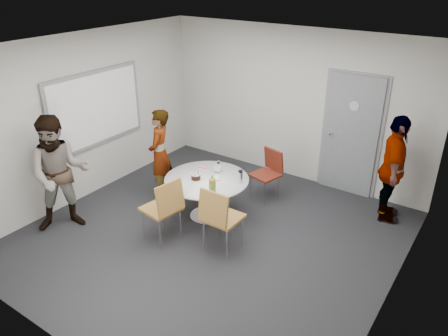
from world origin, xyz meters
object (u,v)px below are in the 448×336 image
Objects in this scene: person_main at (160,154)px; person_right at (393,169)px; person_left at (60,174)px; whiteboard at (96,109)px; table at (208,184)px; chair_far at (269,169)px; door at (351,136)px; chair_near_left at (165,205)px; chair_near_right at (219,214)px.

person_right is (3.39, 1.40, 0.08)m from person_main.
person_left is (-0.51, -1.56, 0.12)m from person_main.
whiteboard is at bearing 95.20° from person_right.
chair_far is (0.46, 1.10, -0.06)m from table.
person_right is (2.30, 1.54, 0.26)m from table.
door is at bearing 55.08° from table.
person_main reaches higher than table.
chair_near_left is at bearing -18.04° from whiteboard.
chair_far is at bearing -0.33° from person_left.
table is 1.30× the size of chair_near_right.
chair_near_right is 0.65× the size of person_main.
chair_near_left is 0.64× the size of person_main.
whiteboard is 2.94m from chair_near_right.
whiteboard is 1.08× the size of person_left.
door is at bearing -121.10° from chair_far.
person_main is (-1.55, -0.95, 0.24)m from chair_far.
chair_far is at bearing 26.94° from whiteboard.
door is 2.87m from chair_near_right.
table is at bearing 136.30° from chair_near_right.
door is at bearing -2.15° from person_left.
door is 4.25m from whiteboard.
door is 2.15× the size of chair_near_right.
whiteboard reaches higher than person_main.
chair_near_left is 3.41m from person_right.
chair_near_right is 2.41m from person_left.
person_right reaches higher than chair_far.
whiteboard is 3.03m from chair_far.
person_right is at bearing -36.03° from chair_near_left.
person_main reaches higher than chair_far.
door is 1.02m from person_right.
door reaches higher than chair_far.
person_left is (-2.06, -2.51, 0.36)m from chair_far.
person_left is (-2.27, -0.76, 0.28)m from chair_near_right.
person_right is at bearing -32.03° from door.
chair_far is (-0.99, -0.98, -0.50)m from door.
whiteboard is 1.42m from person_left.
whiteboard is 1.25× the size of person_main.
whiteboard reaches higher than table.
person_main is (-1.76, 0.80, 0.16)m from chair_near_right.
chair_near_left is at bearing 88.48° from chair_far.
chair_near_right is 1.94m from person_main.
door is at bearing 101.30° from person_main.
table is 0.76× the size of person_right.
table is (2.11, 0.21, -0.87)m from whiteboard.
person_left is at bearing -131.19° from door.
chair_near_right is at bearing 111.17° from chair_far.
table reaches higher than chair_far.
table is 0.73× the size of person_left.
door is 3.20m from person_main.
whiteboard is 2.29m from table.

